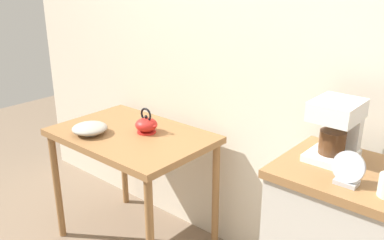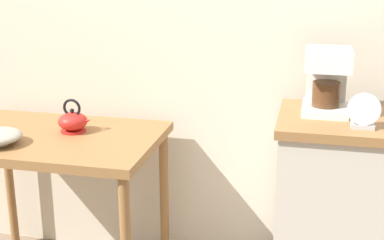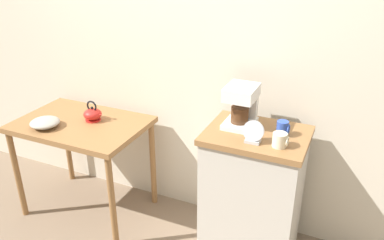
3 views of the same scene
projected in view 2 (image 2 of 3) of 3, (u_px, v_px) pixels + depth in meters
name	position (u px, v px, depth m)	size (l,w,h in m)	color
wooden_table	(55.00, 155.00, 2.40)	(0.93, 0.63, 0.76)	olive
kitchen_counter	(348.00, 221.00, 2.25)	(0.61, 0.48, 0.90)	#BCB7AD
teakettle	(73.00, 121.00, 2.40)	(0.16, 0.13, 0.15)	red
coffee_maker	(327.00, 77.00, 2.17)	(0.18, 0.22, 0.26)	white
table_clock	(364.00, 113.00, 1.98)	(0.12, 0.06, 0.13)	#B2B5BA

